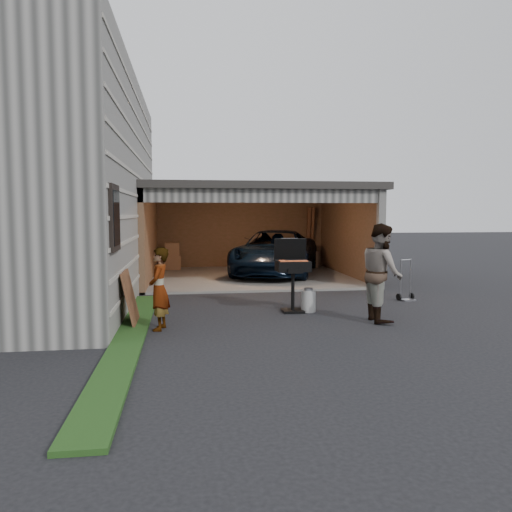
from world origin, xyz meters
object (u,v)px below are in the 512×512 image
Objects in this scene: woman at (159,289)px; bbq_grill at (293,269)px; plywood_panel at (131,298)px; minivan at (276,254)px; propane_tank at (308,301)px; man at (382,272)px; hand_truck at (406,292)px.

bbq_grill is at bearing 125.50° from woman.
plywood_panel is at bearing -119.27° from woman.
minivan is at bearing 83.06° from bbq_grill.
bbq_grill reaches higher than propane_tank.
hand_truck is (1.48, 2.07, -0.75)m from man.
woman is at bearing -96.13° from minivan.
propane_tank is 2.84m from hand_truck.
woman is 0.75m from plywood_panel.
minivan reaches higher than propane_tank.
plywood_panel is at bearing -101.15° from minivan.
minivan is 3.37× the size of bbq_grill.
woman is at bearing -39.53° from plywood_panel.
bbq_grill is 3.37m from plywood_panel.
woman reaches higher than hand_truck.
minivan is at bearing 86.25° from propane_tank.
man is 1.23× the size of bbq_grill.
minivan is at bearing 8.07° from man.
bbq_grill is (-1.51, 1.10, -0.03)m from man.
man is 1.84× the size of plywood_panel.
minivan is at bearing 165.05° from woman.
man reaches higher than hand_truck.
bbq_grill is at bearing -77.86° from minivan.
bbq_grill reaches higher than minivan.
man is at bearing -137.69° from hand_truck.
bbq_grill is 1.50× the size of plywood_panel.
woman is 1.49× the size of hand_truck.
man is at bearing -64.68° from minivan.
hand_truck reaches higher than propane_tank.
propane_tank is at bearing -9.41° from bbq_grill.
man is at bearing -36.20° from bbq_grill.
man is 2.65m from hand_truck.
man is at bearing 102.53° from woman.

